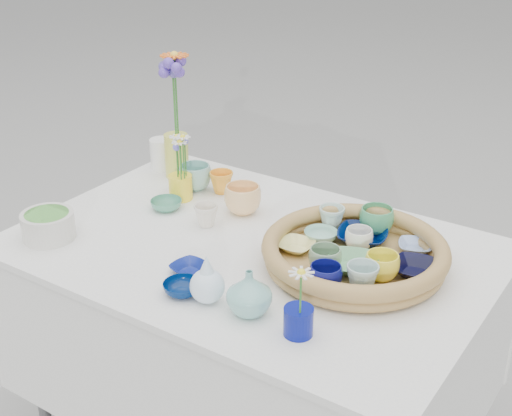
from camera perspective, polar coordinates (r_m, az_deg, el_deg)
The scene contains 32 objects.
wicker_tray at distance 1.82m, azimuth 7.91°, elevation -3.66°, with size 0.47×0.47×0.08m, color brown, non-canonical shape.
tray_ceramic_0 at distance 1.91m, azimuth 8.50°, elevation -2.27°, with size 0.13×0.13×0.03m, color #000F3F.
tray_ceramic_1 at distance 1.79m, azimuth 12.71°, elevation -4.80°, with size 0.12×0.12×0.03m, color black.
tray_ceramic_2 at distance 1.75m, azimuth 10.04°, elevation -4.64°, with size 0.09×0.09×0.07m, color yellow.
tray_ceramic_3 at distance 1.78m, azimuth 7.74°, elevation -4.48°, with size 0.13×0.13×0.03m, color #60A770.
tray_ceramic_4 at distance 1.76m, azimuth 5.54°, elevation -4.16°, with size 0.08×0.08×0.06m, color gray.
tray_ceramic_5 at distance 1.91m, azimuth 5.21°, elevation -2.23°, with size 0.09×0.09×0.03m, color #97CEBB.
tray_ceramic_6 at distance 1.96m, azimuth 6.07°, elevation -0.84°, with size 0.07×0.07×0.07m, color silver.
tray_ceramic_7 at distance 1.87m, azimuth 8.23°, elevation -2.50°, with size 0.07×0.07×0.06m, color white.
tray_ceramic_8 at distance 1.90m, azimuth 12.63°, elevation -3.03°, with size 0.09×0.09×0.02m, color #859FD2.
tray_ceramic_9 at distance 1.69m, azimuth 5.58°, elevation -5.54°, with size 0.08×0.08×0.06m, color #0C0F60.
tray_ceramic_10 at distance 1.86m, azimuth 3.21°, elevation -3.07°, with size 0.09×0.09×0.02m, color #DFDB80.
tray_ceramic_11 at distance 1.69m, azimuth 8.49°, elevation -5.62°, with size 0.08×0.08×0.07m, color #A1C1BA.
tray_ceramic_12 at distance 1.96m, azimuth 9.61°, elevation -0.99°, with size 0.09×0.09×0.07m, color #419F64.
loose_ceramic_0 at distance 2.22m, azimuth -2.78°, elevation 2.07°, with size 0.07×0.07×0.07m, color #F99F29.
loose_ceramic_1 at distance 2.08m, azimuth -1.07°, elevation 0.69°, with size 0.11×0.11×0.09m, color #FFC880.
loose_ceramic_2 at distance 2.13m, azimuth -7.19°, elevation 0.27°, with size 0.09×0.09×0.03m, color #489171.
loose_ceramic_3 at distance 2.02m, azimuth -4.01°, elevation -0.59°, with size 0.07×0.07×0.06m, color silver.
loose_ceramic_4 at distance 1.80m, azimuth -5.35°, elevation -4.85°, with size 0.09×0.09×0.02m, color navy.
loose_ceramic_5 at distance 2.25m, azimuth -4.90°, elevation 2.48°, with size 0.10×0.10×0.08m, color #86C0B5.
loose_ceramic_6 at distance 1.72m, azimuth -5.91°, elevation -6.40°, with size 0.09×0.09×0.03m, color #021B4E.
fluted_bowl at distance 2.02m, azimuth -16.29°, elevation -1.36°, with size 0.14×0.14×0.07m, color beige, non-canonical shape.
bud_vase_paleblue at distance 1.66m, azimuth -3.94°, elevation -5.61°, with size 0.08×0.08×0.13m, color white, non-canonical shape.
bud_vase_seafoam at distance 1.62m, azimuth -0.55°, elevation -6.76°, with size 0.10×0.10×0.11m, color #78B9AF.
bud_vase_cobalt at distance 1.56m, azimuth 3.41°, elevation -9.04°, with size 0.07×0.07×0.07m, color navy.
single_daisy at distance 1.50m, azimuth 3.59°, elevation -6.80°, with size 0.06×0.06×0.12m, color white, non-canonical shape.
tall_vase_yellow at distance 2.34m, azimuth -6.37°, elevation 4.19°, with size 0.08×0.08×0.14m, color #CED04A.
gerbera at distance 2.28m, azimuth -6.39°, elevation 8.95°, with size 0.10×0.10×0.27m, color orange, non-canonical shape.
hydrangea at distance 2.27m, azimuth -6.54°, elevation 8.34°, with size 0.09×0.09×0.30m, color #524698, non-canonical shape.
white_pitcher at distance 2.41m, azimuth -7.55°, elevation 4.30°, with size 0.11×0.08×0.10m, color white, non-canonical shape.
daisy_cup at distance 2.19m, azimuth -6.05°, elevation 1.67°, with size 0.07×0.07×0.08m, color yellow.
daisy_posy at distance 2.14m, azimuth -6.08°, elevation 4.28°, with size 0.08×0.08×0.14m, color white, non-canonical shape.
Camera 1 is at (0.94, -1.40, 1.68)m, focal length 50.00 mm.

